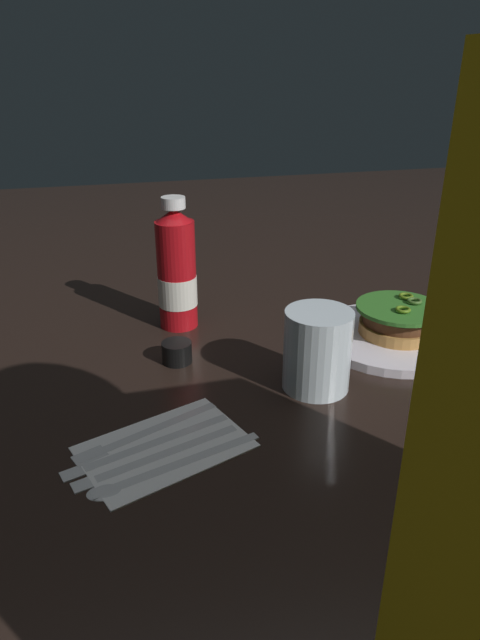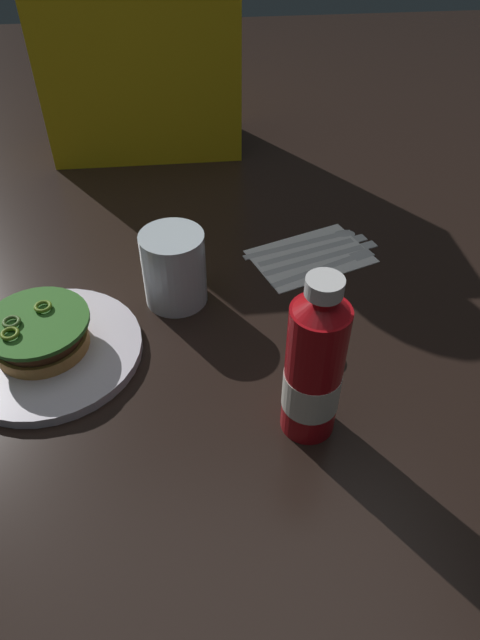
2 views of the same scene
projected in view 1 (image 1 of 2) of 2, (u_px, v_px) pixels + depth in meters
The scene contains 11 objects.
ground_plane at pixel (316, 375), 0.78m from camera, with size 3.00×3.00×0.00m, color black.
dinner_plate at pixel (392, 337), 0.88m from camera, with size 0.24×0.24×0.01m, color white.
burger_sandwich at pixel (398, 320), 0.87m from camera, with size 0.13×0.13×0.05m.
ketchup_bottle at pixel (177, 273), 0.90m from camera, with size 0.06×0.06×0.22m.
water_glass at pixel (317, 350), 0.73m from camera, with size 0.09×0.09×0.11m, color silver.
condiment_cup at pixel (177, 352), 0.81m from camera, with size 0.04×0.04×0.03m, color black.
napkin at pixel (165, 446), 0.63m from camera, with size 0.18×0.12×0.00m, color white.
fork_utensil at pixel (136, 434), 0.65m from camera, with size 0.18×0.09×0.00m.
butter_knife at pixel (139, 446), 0.63m from camera, with size 0.20×0.08×0.00m.
steak_knife at pixel (149, 457), 0.61m from camera, with size 0.19×0.07×0.00m.
spoon_utensil at pixel (154, 470), 0.59m from camera, with size 0.20×0.07×0.00m.
Camera 1 is at (0.28, 0.63, 0.40)m, focal length 31.26 mm.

